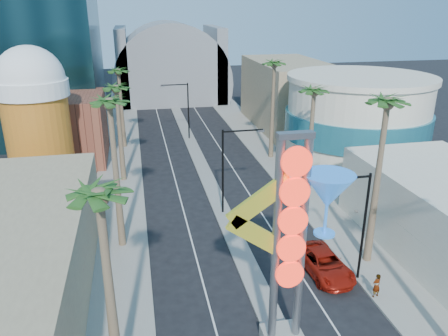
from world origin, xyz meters
TOP-DOWN VIEW (x-y plane):
  - sidewalk_west at (-9.50, 35.00)m, footprint 5.00×100.00m
  - sidewalk_east at (9.50, 35.00)m, footprint 5.00×100.00m
  - median at (0.00, 38.00)m, footprint 1.60×84.00m
  - brick_filler_west at (-16.00, 38.00)m, footprint 10.00×10.00m
  - filler_east at (16.00, 48.00)m, footprint 10.00×20.00m
  - beer_mug at (-17.00, 30.00)m, footprint 7.00×7.00m
  - turquoise_building at (18.00, 30.00)m, footprint 16.60×16.60m
  - canopy at (0.00, 72.00)m, footprint 22.00×16.00m
  - neon_sign at (0.82, 2.96)m, footprint 6.53×2.60m
  - streetlight_0 at (0.55, 20.00)m, footprint 3.79×0.25m
  - streetlight_1 at (-0.55, 44.00)m, footprint 3.79×0.25m
  - streetlight_2 at (6.72, 8.00)m, footprint 3.45×0.25m
  - palm_0 at (-9.00, 2.00)m, footprint 2.40×2.40m
  - palm_1 at (-9.00, 16.00)m, footprint 2.40×2.40m
  - palm_2 at (-9.00, 30.00)m, footprint 2.40×2.40m
  - palm_3 at (-9.00, 42.00)m, footprint 2.40×2.40m
  - palm_5 at (9.00, 10.00)m, footprint 2.40×2.40m
  - palm_6 at (9.00, 22.00)m, footprint 2.40×2.40m
  - palm_7 at (9.00, 34.00)m, footprint 2.40×2.40m
  - red_pickup at (5.17, 9.20)m, footprint 3.04×5.85m
  - pedestrian_a at (7.30, 5.82)m, footprint 0.70×0.55m
  - pedestrian_b at (11.27, 15.61)m, footprint 1.12×0.99m

SIDE VIEW (x-z plane):
  - sidewalk_west at x=-9.50m, z-range 0.00..0.15m
  - sidewalk_east at x=9.50m, z-range 0.00..0.15m
  - median at x=0.00m, z-range 0.00..0.15m
  - red_pickup at x=5.17m, z-range 0.00..1.57m
  - pedestrian_a at x=7.30m, z-range 0.15..1.85m
  - pedestrian_b at x=11.27m, z-range 0.15..2.08m
  - brick_filler_west at x=-16.00m, z-range 0.00..8.00m
  - canopy at x=0.00m, z-range -6.69..15.31m
  - streetlight_2 at x=6.72m, z-range 0.83..8.83m
  - streetlight_0 at x=0.55m, z-range 0.88..8.88m
  - streetlight_1 at x=-0.55m, z-range 0.88..8.88m
  - filler_east at x=16.00m, z-range 0.00..10.00m
  - turquoise_building at x=18.00m, z-range -0.05..10.55m
  - neon_sign at x=0.82m, z-range 1.03..13.58m
  - beer_mug at x=-17.00m, z-range 0.59..15.09m
  - palm_2 at x=-9.00m, z-range 3.88..15.08m
  - palm_3 at x=-9.00m, z-range 3.88..15.08m
  - palm_0 at x=-9.00m, z-range 4.08..15.78m
  - palm_6 at x=9.00m, z-range 4.08..15.78m
  - palm_1 at x=-9.00m, z-range 4.47..17.17m
  - palm_7 at x=9.00m, z-range 4.47..17.17m
  - palm_5 at x=9.00m, z-range 4.67..17.87m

